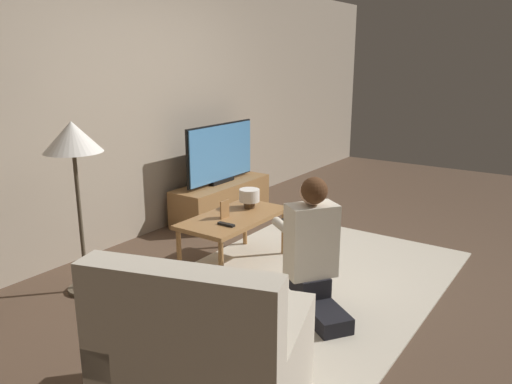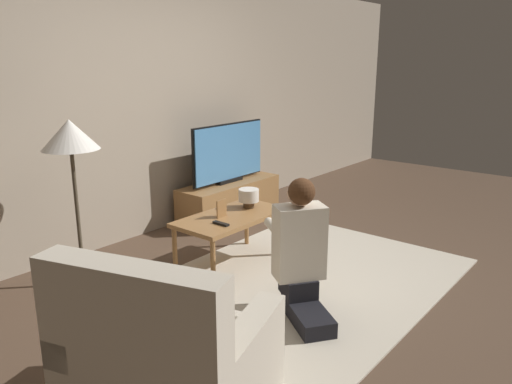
# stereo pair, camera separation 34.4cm
# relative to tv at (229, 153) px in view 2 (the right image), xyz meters

# --- Properties ---
(ground_plane) EXTENTS (10.00, 10.00, 0.00)m
(ground_plane) POSITION_rel_tv_xyz_m (-0.87, -1.60, -0.74)
(ground_plane) COLOR brown
(wall_back) EXTENTS (10.00, 0.06, 2.60)m
(wall_back) POSITION_rel_tv_xyz_m (-0.87, 0.33, 0.56)
(wall_back) COLOR tan
(wall_back) RESTS_ON ground_plane
(rug) EXTENTS (2.60, 1.95, 0.02)m
(rug) POSITION_rel_tv_xyz_m (-0.87, -1.60, -0.73)
(rug) COLOR beige
(rug) RESTS_ON ground_plane
(tv_stand) EXTENTS (1.28, 0.43, 0.41)m
(tv_stand) POSITION_rel_tv_xyz_m (0.00, -0.00, -0.53)
(tv_stand) COLOR olive
(tv_stand) RESTS_ON ground_plane
(tv) EXTENTS (1.08, 0.08, 0.65)m
(tv) POSITION_rel_tv_xyz_m (0.00, 0.00, 0.00)
(tv) COLOR black
(tv) RESTS_ON tv_stand
(coffee_table) EXTENTS (0.99, 0.51, 0.46)m
(coffee_table) POSITION_rel_tv_xyz_m (-1.01, -0.94, -0.32)
(coffee_table) COLOR olive
(coffee_table) RESTS_ON ground_plane
(floor_lamp) EXTENTS (0.42, 0.42, 1.31)m
(floor_lamp) POSITION_rel_tv_xyz_m (-2.03, -0.27, 0.39)
(floor_lamp) COLOR #4C4233
(floor_lamp) RESTS_ON ground_plane
(armchair) EXTENTS (1.01, 1.05, 0.96)m
(armchair) POSITION_rel_tv_xyz_m (-2.65, -2.02, -0.43)
(armchair) COLOR beige
(armchair) RESTS_ON ground_plane
(person_kneeling) EXTENTS (0.69, 0.83, 0.96)m
(person_kneeling) POSITION_rel_tv_xyz_m (-1.33, -1.86, -0.26)
(person_kneeling) COLOR black
(person_kneeling) RESTS_ON rug
(picture_frame) EXTENTS (0.11, 0.01, 0.15)m
(picture_frame) POSITION_rel_tv_xyz_m (-1.10, -0.91, -0.20)
(picture_frame) COLOR olive
(picture_frame) RESTS_ON coffee_table
(table_lamp) EXTENTS (0.18, 0.18, 0.17)m
(table_lamp) POSITION_rel_tv_xyz_m (-0.75, -0.92, -0.17)
(table_lamp) COLOR #4C3823
(table_lamp) RESTS_ON coffee_table
(remote) EXTENTS (0.04, 0.15, 0.02)m
(remote) POSITION_rel_tv_xyz_m (-1.25, -1.04, -0.27)
(remote) COLOR black
(remote) RESTS_ON coffee_table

